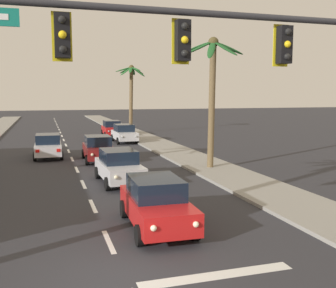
{
  "coord_description": "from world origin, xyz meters",
  "views": [
    {
      "loc": [
        -1.73,
        -9.21,
        4.42
      ],
      "look_at": [
        3.59,
        8.0,
        2.2
      ],
      "focal_mm": 42.85,
      "sensor_mm": 36.0,
      "label": 1
    }
  ],
  "objects_px": {
    "traffic_signal_mast": "(249,66)",
    "sedan_parked_nearest_kerb": "(124,133)",
    "sedan_fifth_in_queue": "(98,148)",
    "palm_right_second": "(212,79)",
    "sedan_third_in_queue": "(119,166)",
    "sedan_oncoming_far": "(48,146)",
    "sedan_lead_at_stop_bar": "(156,203)",
    "palm_right_farthest": "(131,86)",
    "sedan_parked_mid_kerb": "(112,128)"
  },
  "relations": [
    {
      "from": "sedan_lead_at_stop_bar",
      "to": "sedan_parked_mid_kerb",
      "type": "distance_m",
      "value": 30.06
    },
    {
      "from": "sedan_third_in_queue",
      "to": "palm_right_second",
      "type": "xyz_separation_m",
      "value": [
        5.92,
        2.1,
        4.45
      ]
    },
    {
      "from": "sedan_third_in_queue",
      "to": "sedan_oncoming_far",
      "type": "distance_m",
      "value": 10.11
    },
    {
      "from": "sedan_lead_at_stop_bar",
      "to": "sedan_fifth_in_queue",
      "type": "height_order",
      "value": "same"
    },
    {
      "from": "traffic_signal_mast",
      "to": "sedan_parked_nearest_kerb",
      "type": "relative_size",
      "value": 2.48
    },
    {
      "from": "sedan_third_in_queue",
      "to": "sedan_oncoming_far",
      "type": "xyz_separation_m",
      "value": [
        -3.32,
        9.55,
        0.0
      ]
    },
    {
      "from": "sedan_lead_at_stop_bar",
      "to": "sedan_oncoming_far",
      "type": "xyz_separation_m",
      "value": [
        -3.28,
        16.7,
        0.0
      ]
    },
    {
      "from": "sedan_third_in_queue",
      "to": "sedan_fifth_in_queue",
      "type": "distance_m",
      "value": 7.15
    },
    {
      "from": "sedan_oncoming_far",
      "to": "palm_right_second",
      "type": "distance_m",
      "value": 12.68
    },
    {
      "from": "palm_right_farthest",
      "to": "sedan_third_in_queue",
      "type": "bearing_deg",
      "value": -103.43
    },
    {
      "from": "sedan_lead_at_stop_bar",
      "to": "sedan_parked_nearest_kerb",
      "type": "distance_m",
      "value": 24.43
    },
    {
      "from": "sedan_oncoming_far",
      "to": "sedan_parked_nearest_kerb",
      "type": "distance_m",
      "value": 10.15
    },
    {
      "from": "traffic_signal_mast",
      "to": "sedan_third_in_queue",
      "type": "distance_m",
      "value": 11.65
    },
    {
      "from": "sedan_fifth_in_queue",
      "to": "sedan_parked_mid_kerb",
      "type": "distance_m",
      "value": 15.95
    },
    {
      "from": "sedan_oncoming_far",
      "to": "sedan_parked_mid_kerb",
      "type": "relative_size",
      "value": 1.0
    },
    {
      "from": "palm_right_second",
      "to": "palm_right_farthest",
      "type": "relative_size",
      "value": 0.99
    },
    {
      "from": "sedan_third_in_queue",
      "to": "palm_right_farthest",
      "type": "xyz_separation_m",
      "value": [
        6.19,
        25.91,
        4.56
      ]
    },
    {
      "from": "sedan_oncoming_far",
      "to": "palm_right_second",
      "type": "bearing_deg",
      "value": -38.88
    },
    {
      "from": "sedan_parked_nearest_kerb",
      "to": "palm_right_second",
      "type": "distance_m",
      "value": 15.74
    },
    {
      "from": "sedan_oncoming_far",
      "to": "traffic_signal_mast",
      "type": "bearing_deg",
      "value": -77.1
    },
    {
      "from": "sedan_third_in_queue",
      "to": "sedan_oncoming_far",
      "type": "bearing_deg",
      "value": 109.16
    },
    {
      "from": "sedan_third_in_queue",
      "to": "sedan_parked_mid_kerb",
      "type": "bearing_deg",
      "value": 81.65
    },
    {
      "from": "traffic_signal_mast",
      "to": "sedan_third_in_queue",
      "type": "xyz_separation_m",
      "value": [
        -1.33,
        10.76,
        -4.26
      ]
    },
    {
      "from": "sedan_fifth_in_queue",
      "to": "sedan_third_in_queue",
      "type": "bearing_deg",
      "value": -89.04
    },
    {
      "from": "sedan_fifth_in_queue",
      "to": "palm_right_second",
      "type": "distance_m",
      "value": 9.05
    },
    {
      "from": "traffic_signal_mast",
      "to": "sedan_parked_nearest_kerb",
      "type": "height_order",
      "value": "traffic_signal_mast"
    },
    {
      "from": "sedan_parked_nearest_kerb",
      "to": "sedan_third_in_queue",
      "type": "bearing_deg",
      "value": -101.84
    },
    {
      "from": "sedan_lead_at_stop_bar",
      "to": "sedan_parked_nearest_kerb",
      "type": "height_order",
      "value": "same"
    },
    {
      "from": "sedan_fifth_in_queue",
      "to": "sedan_parked_nearest_kerb",
      "type": "height_order",
      "value": "same"
    },
    {
      "from": "sedan_parked_nearest_kerb",
      "to": "palm_right_farthest",
      "type": "distance_m",
      "value": 10.34
    },
    {
      "from": "sedan_third_in_queue",
      "to": "sedan_parked_mid_kerb",
      "type": "distance_m",
      "value": 22.97
    },
    {
      "from": "sedan_fifth_in_queue",
      "to": "palm_right_farthest",
      "type": "height_order",
      "value": "palm_right_farthest"
    },
    {
      "from": "traffic_signal_mast",
      "to": "palm_right_second",
      "type": "bearing_deg",
      "value": 70.36
    },
    {
      "from": "sedan_lead_at_stop_bar",
      "to": "sedan_oncoming_far",
      "type": "distance_m",
      "value": 17.02
    },
    {
      "from": "sedan_fifth_in_queue",
      "to": "palm_right_farthest",
      "type": "bearing_deg",
      "value": 71.42
    },
    {
      "from": "sedan_fifth_in_queue",
      "to": "palm_right_farthest",
      "type": "xyz_separation_m",
      "value": [
        6.31,
        18.76,
        4.56
      ]
    },
    {
      "from": "sedan_parked_mid_kerb",
      "to": "sedan_fifth_in_queue",
      "type": "bearing_deg",
      "value": -102.51
    },
    {
      "from": "traffic_signal_mast",
      "to": "sedan_oncoming_far",
      "type": "distance_m",
      "value": 21.27
    },
    {
      "from": "sedan_parked_nearest_kerb",
      "to": "palm_right_second",
      "type": "xyz_separation_m",
      "value": [
        2.36,
        -14.91,
        4.45
      ]
    },
    {
      "from": "sedan_oncoming_far",
      "to": "sedan_parked_nearest_kerb",
      "type": "height_order",
      "value": "same"
    },
    {
      "from": "sedan_lead_at_stop_bar",
      "to": "sedan_third_in_queue",
      "type": "bearing_deg",
      "value": 89.67
    },
    {
      "from": "sedan_lead_at_stop_bar",
      "to": "palm_right_second",
      "type": "height_order",
      "value": "palm_right_second"
    },
    {
      "from": "traffic_signal_mast",
      "to": "sedan_parked_mid_kerb",
      "type": "xyz_separation_m",
      "value": [
        2.0,
        33.49,
        -4.26
      ]
    },
    {
      "from": "palm_right_second",
      "to": "sedan_oncoming_far",
      "type": "bearing_deg",
      "value": 141.12
    },
    {
      "from": "sedan_third_in_queue",
      "to": "palm_right_farthest",
      "type": "relative_size",
      "value": 0.58
    },
    {
      "from": "traffic_signal_mast",
      "to": "palm_right_farthest",
      "type": "bearing_deg",
      "value": 82.46
    },
    {
      "from": "sedan_parked_nearest_kerb",
      "to": "sedan_parked_mid_kerb",
      "type": "distance_m",
      "value": 5.72
    },
    {
      "from": "traffic_signal_mast",
      "to": "sedan_oncoming_far",
      "type": "bearing_deg",
      "value": 102.9
    },
    {
      "from": "sedan_third_in_queue",
      "to": "palm_right_second",
      "type": "relative_size",
      "value": 0.58
    },
    {
      "from": "sedan_parked_nearest_kerb",
      "to": "sedan_parked_mid_kerb",
      "type": "xyz_separation_m",
      "value": [
        -0.23,
        5.71,
        0.0
      ]
    }
  ]
}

